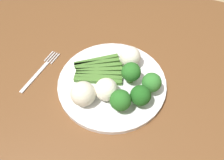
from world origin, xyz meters
TOP-DOWN VIEW (x-y plane):
  - dining_table at (0.00, 0.00)m, footprint 1.16×1.09m
  - plate at (0.06, 0.02)m, footprint 0.29×0.29m
  - asparagus_bundle at (0.01, 0.03)m, footprint 0.15×0.14m
  - broccoli_near_center at (0.11, -0.05)m, footprint 0.05×0.05m
  - broccoli_back at (0.15, -0.02)m, footprint 0.05×0.05m
  - broccoli_back_right at (0.11, 0.04)m, footprint 0.05×0.05m
  - broccoli_outer_edge at (0.17, 0.03)m, footprint 0.05×0.05m
  - cauliflower_mid at (0.02, -0.07)m, footprint 0.06×0.06m
  - cauliflower_edge at (0.09, 0.09)m, footprint 0.06×0.06m
  - cauliflower_front at (0.07, -0.03)m, footprint 0.06×0.06m
  - fork at (-0.15, -0.02)m, footprint 0.03×0.17m

SIDE VIEW (x-z plane):
  - dining_table at x=0.00m, z-range 0.26..0.99m
  - fork at x=-0.15m, z-range 0.72..0.72m
  - plate at x=0.06m, z-range 0.72..0.74m
  - asparagus_bundle at x=0.01m, z-range 0.74..0.75m
  - cauliflower_front at x=0.07m, z-range 0.74..0.79m
  - cauliflower_edge at x=0.09m, z-range 0.74..0.80m
  - cauliflower_mid at x=0.02m, z-range 0.74..0.80m
  - broccoli_outer_edge at x=0.17m, z-range 0.74..0.80m
  - broccoli_back at x=0.15m, z-range 0.74..0.80m
  - broccoli_back_right at x=0.11m, z-range 0.74..0.80m
  - broccoli_near_center at x=0.11m, z-range 0.74..0.80m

